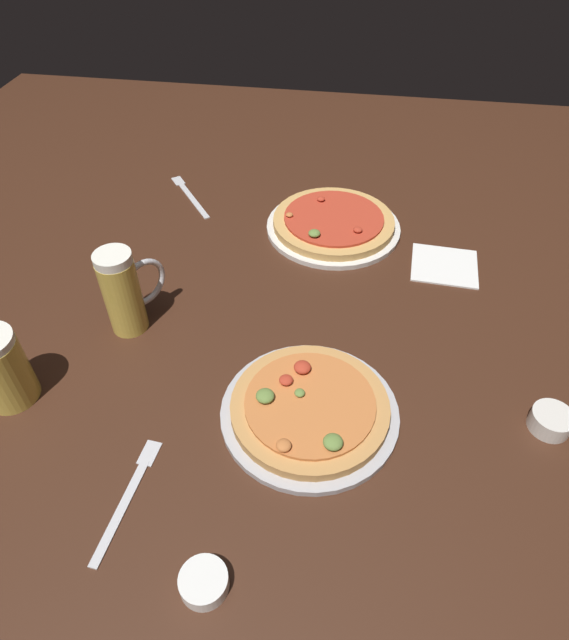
# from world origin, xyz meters

# --- Properties ---
(ground_plane) EXTENTS (2.40, 2.40, 0.03)m
(ground_plane) POSITION_xyz_m (0.00, 0.00, -0.01)
(ground_plane) COLOR #3D2114
(pizza_plate_near) EXTENTS (0.30, 0.30, 0.05)m
(pizza_plate_near) POSITION_xyz_m (0.07, -0.20, 0.02)
(pizza_plate_near) COLOR #B2B2B7
(pizza_plate_near) RESTS_ON ground_plane
(pizza_plate_far) EXTENTS (0.32, 0.32, 0.05)m
(pizza_plate_far) POSITION_xyz_m (0.06, 0.35, 0.02)
(pizza_plate_far) COLOR silver
(pizza_plate_far) RESTS_ON ground_plane
(beer_mug_dark) EXTENTS (0.09, 0.12, 0.17)m
(beer_mug_dark) POSITION_xyz_m (-0.30, -0.04, 0.09)
(beer_mug_dark) COLOR gold
(beer_mug_dark) RESTS_ON ground_plane
(ramekin_sauce) EXTENTS (0.07, 0.07, 0.03)m
(ramekin_sauce) POSITION_xyz_m (-0.03, -0.49, 0.01)
(ramekin_sauce) COLOR white
(ramekin_sauce) RESTS_ON ground_plane
(ramekin_butter) EXTENTS (0.07, 0.07, 0.03)m
(ramekin_butter) POSITION_xyz_m (0.47, -0.16, 0.02)
(ramekin_butter) COLOR silver
(ramekin_butter) RESTS_ON ground_plane
(napkin_folded) EXTENTS (0.15, 0.14, 0.01)m
(napkin_folded) POSITION_xyz_m (0.32, 0.25, 0.00)
(napkin_folded) COLOR white
(napkin_folded) RESTS_ON ground_plane
(fork_left) EXTENTS (0.15, 0.19, 0.01)m
(fork_left) POSITION_xyz_m (-0.32, 0.44, 0.00)
(fork_left) COLOR silver
(fork_left) RESTS_ON ground_plane
(fork_spare) EXTENTS (0.04, 0.21, 0.01)m
(fork_spare) POSITION_xyz_m (-0.17, -0.39, 0.00)
(fork_spare) COLOR silver
(fork_spare) RESTS_ON ground_plane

